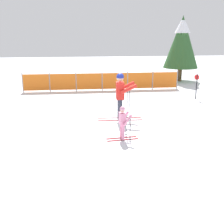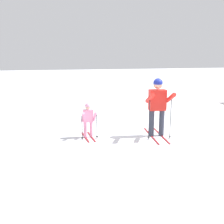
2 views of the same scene
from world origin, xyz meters
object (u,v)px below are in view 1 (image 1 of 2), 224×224
object	(u,v)px
skier_child	(123,120)
trail_marker	(197,84)
skier_adult	(121,92)
conifer_far	(182,41)
safety_fence	(102,81)

from	to	relation	value
skier_child	trail_marker	world-z (taller)	trail_marker
skier_adult	skier_child	xyz separation A→B (m)	(-0.25, -2.16, -0.47)
skier_child	conifer_far	xyz separation A→B (m)	(5.79, 10.84, 2.13)
trail_marker	safety_fence	bearing A→B (deg)	149.44
trail_marker	skier_adult	bearing A→B (deg)	-144.95
skier_adult	trail_marker	distance (m)	5.40
skier_adult	safety_fence	world-z (taller)	skier_adult
skier_adult	safety_fence	distance (m)	5.88
conifer_far	skier_adult	bearing A→B (deg)	-122.52
skier_adult	conifer_far	distance (m)	10.43
skier_adult	trail_marker	bearing A→B (deg)	38.14
skier_child	trail_marker	bearing A→B (deg)	41.76
skier_adult	skier_child	size ratio (longest dim) A/B	1.68
skier_child	safety_fence	bearing A→B (deg)	83.37
conifer_far	trail_marker	bearing A→B (deg)	-101.38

